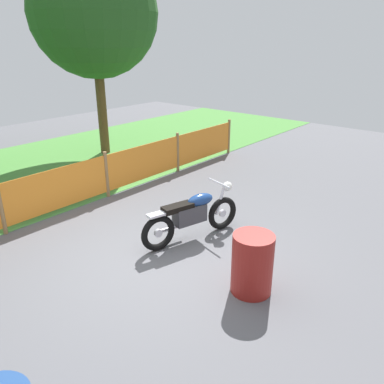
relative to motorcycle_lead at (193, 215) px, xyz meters
name	(u,v)px	position (x,y,z in m)	size (l,w,h in m)	color
ground	(154,257)	(-0.90, 0.07, -0.47)	(24.00, 24.00, 0.02)	#5B5B60
barrier_fence	(59,189)	(-0.90, 2.75, 0.08)	(11.92, 0.08, 1.05)	olive
tree_near_right	(94,13)	(2.53, 5.71, 3.54)	(3.57, 3.57, 5.81)	brown
motorcycle_lead	(193,215)	(0.00, 0.00, 0.00)	(1.98, 0.77, 0.95)	black
oil_drum	(252,264)	(-0.65, -1.63, -0.02)	(0.58, 0.58, 0.88)	maroon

